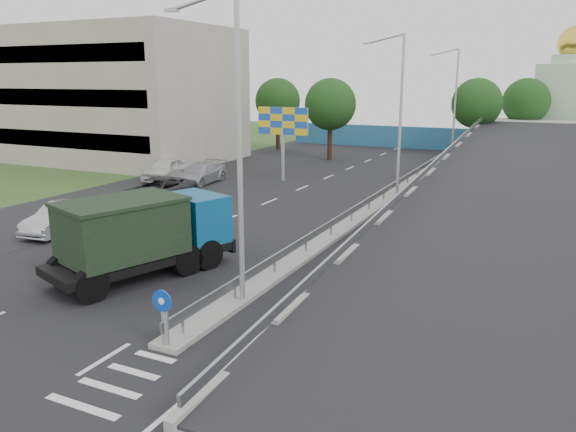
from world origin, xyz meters
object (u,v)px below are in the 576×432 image
Objects in this scene: dump_truck at (144,232)px; parked_car_b at (62,217)px; parked_car_d at (200,173)px; parked_car_e at (166,169)px; church at (569,99)px; billboard at (283,125)px; sign_bollard at (164,317)px; lamp_post_mid at (398,107)px; lamp_post_far at (454,97)px; lamp_post_near at (234,135)px; parked_car_c at (157,191)px.

dump_truck is 1.66× the size of parked_car_b.
parked_car_d is 1.09× the size of parked_car_e.
dump_truck is 1.59× the size of parked_car_e.
church is 37.23m from billboard.
sign_bollard is 0.34× the size of parked_car_e.
sign_bollard is 24.30m from lamp_post_mid.
sign_bollard is 14.95m from parked_car_b.
dump_truck is (-4.75, -39.05, -4.04)m from lamp_post_far.
parked_car_d reaches higher than parked_car_b.
parked_car_e is (-12.62, 17.63, -0.94)m from dump_truck.
parked_car_d is at bearing -123.96° from church.
sign_bollard is 6.12m from lamp_post_near.
church reaches higher than lamp_post_far.
parked_car_b is (-12.72, -15.80, -5.04)m from lamp_post_mid.
parked_car_e is at bearing 133.07° from lamp_post_near.
parked_car_e is at bearing -175.32° from lamp_post_mid.
lamp_post_near is at bearing -57.42° from parked_car_d.
parked_car_d is at bearing 87.18° from parked_car_b.
lamp_post_far is 1.75× the size of parked_car_c.
lamp_post_near is 1.90× the size of parked_car_d.
church is 43.18m from parked_car_d.
parked_car_c is (-12.51, 15.41, -0.23)m from sign_bollard.
lamp_post_near and lamp_post_far have the same top height.
parked_car_e is at bearing 171.74° from parked_car_d.
billboard reaches higher than dump_truck.
parked_car_b is at bearing -101.47° from billboard.
lamp_post_near reaches higher than parked_car_c.
dump_truck reaches higher than parked_car_c.
billboard is (-9.11, -18.00, -1.62)m from lamp_post_far.
parked_car_c is 1.09× the size of parked_car_d.
lamp_post_near is 25.92m from parked_car_e.
church is at bearing 93.96° from dump_truck.
sign_bollard is at bearing -40.84° from parked_car_b.
lamp_post_far reaches higher than parked_car_d.
church reaches higher than lamp_post_near.
lamp_post_far is at bearing 63.57° from parked_car_c.
billboard reaches higher than parked_car_e.
dump_truck is at bearing -62.15° from parked_car_e.
lamp_post_near reaches higher than sign_bollard.
billboard is at bearing 112.49° from lamp_post_near.
parked_car_b is (-12.72, -35.80, -5.04)m from lamp_post_far.
sign_bollard is 58.84m from church.
lamp_post_near is 17.85m from parked_car_c.
lamp_post_near is 2.08× the size of parked_car_e.
church is (9.89, 14.00, -0.50)m from lamp_post_far.
parked_car_b is 7.38m from parked_car_c.
church is at bearing 59.57° from parked_car_c.
lamp_post_mid is at bearing 31.23° from parked_car_c.
lamp_post_far is 28.02m from parked_car_e.
dump_truck reaches higher than parked_car_b.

